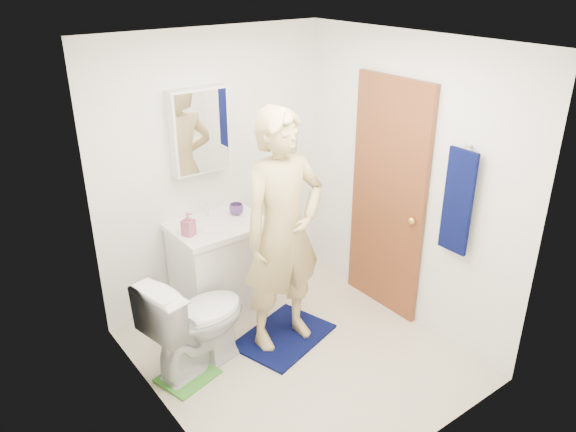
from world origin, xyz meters
The scene contains 22 objects.
floor centered at (0.00, 0.00, -0.01)m, with size 2.20×2.40×0.02m, color beige.
ceiling centered at (0.00, 0.00, 2.41)m, with size 2.20×2.40×0.02m, color white.
wall_back centered at (0.00, 1.21, 1.20)m, with size 2.20×0.02×2.40m, color white.
wall_front centered at (0.00, -1.21, 1.20)m, with size 2.20×0.02×2.40m, color white.
wall_left centered at (-1.11, 0.00, 1.20)m, with size 0.02×2.40×2.40m, color white.
wall_right centered at (1.11, 0.00, 1.20)m, with size 0.02×2.40×2.40m, color white.
vanity_cabinet centered at (-0.15, 0.91, 0.40)m, with size 0.75×0.55×0.80m, color white.
countertop centered at (-0.15, 0.91, 0.83)m, with size 0.79×0.59×0.05m, color white.
sink_basin centered at (-0.15, 0.91, 0.84)m, with size 0.40×0.40×0.03m, color white.
faucet centered at (-0.15, 1.09, 0.91)m, with size 0.03×0.03×0.12m, color silver.
medicine_cabinet centered at (-0.15, 1.14, 1.60)m, with size 0.50×0.12×0.70m, color white.
mirror_panel centered at (-0.15, 1.08, 1.60)m, with size 0.46×0.01×0.66m, color white.
door centered at (1.07, 0.15, 1.02)m, with size 0.05×0.80×2.05m, color brown.
door_knob centered at (1.03, -0.17, 0.95)m, with size 0.07×0.07×0.07m, color gold.
towel centered at (1.03, -0.57, 1.25)m, with size 0.03×0.24×0.80m, color #060B3C.
towel_hook centered at (1.07, -0.57, 1.67)m, with size 0.02×0.02×0.06m, color silver.
toilet centered at (-0.69, 0.35, 0.41)m, with size 0.46×0.81×0.82m, color white.
bath_mat centered at (0.04, 0.24, 0.01)m, with size 0.77×0.55×0.02m, color #060B3C.
green_rug centered at (-0.84, 0.28, 0.01)m, with size 0.40×0.34×0.02m, color green.
soap_dispenser centered at (-0.45, 0.86, 0.95)m, with size 0.09×0.09×0.20m, color #AD5167.
toothbrush_cup centered at (0.07, 0.98, 0.90)m, with size 0.12×0.12×0.10m, color #57387C.
man centered at (0.03, 0.23, 0.98)m, with size 0.70×0.46×1.93m, color tan.
Camera 1 is at (-2.23, -2.85, 2.86)m, focal length 35.00 mm.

